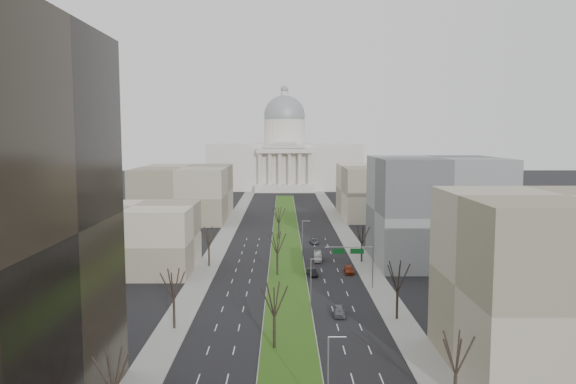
{
  "coord_description": "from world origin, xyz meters",
  "views": [
    {
      "loc": [
        -0.79,
        -34.04,
        29.21
      ],
      "look_at": [
        0.49,
        111.03,
        14.23
      ],
      "focal_mm": 35.0,
      "sensor_mm": 36.0,
      "label": 1
    }
  ],
  "objects": [
    {
      "name": "tree_median_c",
      "position": [
        -2.0,
        120.0,
        7.0
      ],
      "size": [
        5.4,
        5.4,
        9.72
      ],
      "color": "black",
      "rests_on": "ground"
    },
    {
      "name": "streetlamp_median_a",
      "position": [
        3.76,
        20.0,
        4.81
      ],
      "size": [
        1.9,
        0.2,
        9.16
      ],
      "color": "gray",
      "rests_on": "ground"
    },
    {
      "name": "sidewalk_right",
      "position": [
        17.5,
        95.0,
        0.07
      ],
      "size": [
        5.0,
        330.0,
        0.15
      ],
      "primitive_type": "cube",
      "color": "gray",
      "rests_on": "ground"
    },
    {
      "name": "mast_arm_signs",
      "position": [
        13.49,
        70.03,
        6.11
      ],
      "size": [
        9.12,
        0.24,
        8.09
      ],
      "color": "gray",
      "rests_on": "ground"
    },
    {
      "name": "building_far_left",
      "position": [
        -35.0,
        160.0,
        9.0
      ],
      "size": [
        30.0,
        40.0,
        18.0
      ],
      "primitive_type": "cube",
      "color": "gray",
      "rests_on": "ground"
    },
    {
      "name": "car_black",
      "position": [
        5.24,
        79.72,
        0.72
      ],
      "size": [
        2.25,
        4.55,
        1.43
      ],
      "primitive_type": "imported",
      "rotation": [
        0.0,
        0.0,
        0.17
      ],
      "color": "black",
      "rests_on": "ground"
    },
    {
      "name": "sidewalk_left",
      "position": [
        -17.5,
        95.0,
        0.07
      ],
      "size": [
        5.0,
        330.0,
        0.15
      ],
      "primitive_type": "cube",
      "color": "gray",
      "rests_on": "ground"
    },
    {
      "name": "tree_left_far",
      "position": [
        -17.2,
        88.0,
        6.84
      ],
      "size": [
        5.28,
        5.28,
        9.5
      ],
      "color": "black",
      "rests_on": "ground"
    },
    {
      "name": "tree_right_mid",
      "position": [
        17.2,
        52.0,
        7.16
      ],
      "size": [
        5.52,
        5.52,
        9.94
      ],
      "color": "black",
      "rests_on": "ground"
    },
    {
      "name": "ground",
      "position": [
        0.0,
        120.0,
        0.0
      ],
      "size": [
        600.0,
        600.0,
        0.0
      ],
      "primitive_type": "plane",
      "color": "black",
      "rests_on": "ground"
    },
    {
      "name": "tree_left_near",
      "position": [
        -17.2,
        18.0,
        6.61
      ],
      "size": [
        5.1,
        5.1,
        9.18
      ],
      "color": "black",
      "rests_on": "ground"
    },
    {
      "name": "tree_right_near",
      "position": [
        17.2,
        22.0,
        6.69
      ],
      "size": [
        5.16,
        5.16,
        9.29
      ],
      "color": "black",
      "rests_on": "ground"
    },
    {
      "name": "median",
      "position": [
        0.0,
        118.99,
        0.1
      ],
      "size": [
        8.0,
        222.03,
        0.2
      ],
      "color": "#999993",
      "rests_on": "ground"
    },
    {
      "name": "capitol",
      "position": [
        0.0,
        269.59,
        16.31
      ],
      "size": [
        80.0,
        46.0,
        55.0
      ],
      "color": "beige",
      "rests_on": "ground"
    },
    {
      "name": "building_tan_right",
      "position": [
        33.0,
        32.0,
        11.0
      ],
      "size": [
        26.0,
        24.0,
        22.0
      ],
      "primitive_type": "cube",
      "color": "gray",
      "rests_on": "ground"
    },
    {
      "name": "building_beige_left",
      "position": [
        -33.0,
        85.0,
        7.0
      ],
      "size": [
        26.0,
        22.0,
        14.0
      ],
      "primitive_type": "cube",
      "color": "gray",
      "rests_on": "ground"
    },
    {
      "name": "tree_right_far",
      "position": [
        17.2,
        92.0,
        6.53
      ],
      "size": [
        5.04,
        5.04,
        9.07
      ],
      "color": "black",
      "rests_on": "ground"
    },
    {
      "name": "car_grey_near",
      "position": [
        8.27,
        54.06,
        0.79
      ],
      "size": [
        2.15,
        4.73,
        1.58
      ],
      "primitive_type": "imported",
      "rotation": [
        0.0,
        0.0,
        -0.06
      ],
      "color": "#55585E",
      "rests_on": "ground"
    },
    {
      "name": "tree_median_b",
      "position": [
        -2.0,
        80.0,
        7.0
      ],
      "size": [
        5.4,
        5.4,
        9.72
      ],
      "color": "black",
      "rests_on": "ground"
    },
    {
      "name": "tree_left_mid",
      "position": [
        -17.2,
        48.0,
        7.0
      ],
      "size": [
        5.4,
        5.4,
        9.72
      ],
      "color": "black",
      "rests_on": "ground"
    },
    {
      "name": "car_grey_far",
      "position": [
        7.61,
        113.86,
        0.64
      ],
      "size": [
        2.3,
        4.66,
        1.27
      ],
      "primitive_type": "imported",
      "rotation": [
        0.0,
        0.0,
        0.04
      ],
      "color": "#484B4F",
      "rests_on": "ground"
    },
    {
      "name": "box_van",
      "position": [
        7.26,
        93.85,
        0.98
      ],
      "size": [
        1.92,
        7.08,
        1.96
      ],
      "primitive_type": "imported",
      "rotation": [
        0.0,
        0.0,
        -0.04
      ],
      "color": "white",
      "rests_on": "ground"
    },
    {
      "name": "car_red",
      "position": [
        13.09,
        81.77,
        0.71
      ],
      "size": [
        2.16,
        4.96,
        1.42
      ],
      "primitive_type": "imported",
      "rotation": [
        0.0,
        0.0,
        -0.03
      ],
      "color": "maroon",
      "rests_on": "ground"
    },
    {
      "name": "streetlamp_median_b",
      "position": [
        3.76,
        55.0,
        4.81
      ],
      "size": [
        1.9,
        0.2,
        9.16
      ],
      "color": "gray",
      "rests_on": "ground"
    },
    {
      "name": "building_far_right",
      "position": [
        35.0,
        165.0,
        9.0
      ],
      "size": [
        30.0,
        40.0,
        18.0
      ],
      "primitive_type": "cube",
      "color": "gray",
      "rests_on": "ground"
    },
    {
      "name": "building_grey_right",
      "position": [
        34.0,
        92.0,
        12.0
      ],
      "size": [
        28.0,
        26.0,
        24.0
      ],
      "primitive_type": "cube",
      "color": "#5A5D5F",
      "rests_on": "ground"
    },
    {
      "name": "tree_median_a",
      "position": [
        -2.0,
        40.0,
        7.0
      ],
      "size": [
        5.4,
        5.4,
        9.72
      ],
      "color": "black",
      "rests_on": "ground"
    },
    {
      "name": "streetlamp_median_c",
      "position": [
        3.76,
        95.0,
        4.81
      ],
      "size": [
        1.9,
        0.2,
        9.16
      ],
      "color": "gray",
      "rests_on": "ground"
    }
  ]
}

